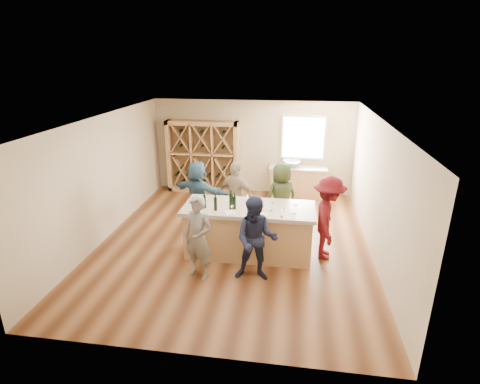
# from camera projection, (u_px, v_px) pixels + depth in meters

# --- Properties ---
(floor) EXTENTS (6.00, 7.00, 0.10)m
(floor) POSITION_uv_depth(u_px,v_px,m) (234.00, 244.00, 8.61)
(floor) COLOR brown
(floor) RESTS_ON ground
(ceiling) EXTENTS (6.00, 7.00, 0.10)m
(ceiling) POSITION_uv_depth(u_px,v_px,m) (234.00, 117.00, 7.61)
(ceiling) COLOR white
(ceiling) RESTS_ON ground
(wall_back) EXTENTS (6.00, 0.10, 2.80)m
(wall_back) POSITION_uv_depth(u_px,v_px,m) (253.00, 147.00, 11.40)
(wall_back) COLOR tan
(wall_back) RESTS_ON ground
(wall_front) EXTENTS (6.00, 0.10, 2.80)m
(wall_front) POSITION_uv_depth(u_px,v_px,m) (190.00, 272.00, 4.81)
(wall_front) COLOR tan
(wall_front) RESTS_ON ground
(wall_left) EXTENTS (0.10, 7.00, 2.80)m
(wall_left) POSITION_uv_depth(u_px,v_px,m) (102.00, 178.00, 8.53)
(wall_left) COLOR tan
(wall_left) RESTS_ON ground
(wall_right) EXTENTS (0.10, 7.00, 2.80)m
(wall_right) POSITION_uv_depth(u_px,v_px,m) (380.00, 191.00, 7.69)
(wall_right) COLOR tan
(wall_right) RESTS_ON ground
(window_frame) EXTENTS (1.30, 0.06, 1.30)m
(window_frame) POSITION_uv_depth(u_px,v_px,m) (303.00, 138.00, 11.00)
(window_frame) COLOR white
(window_frame) RESTS_ON wall_back
(window_pane) EXTENTS (1.18, 0.01, 1.18)m
(window_pane) POSITION_uv_depth(u_px,v_px,m) (303.00, 138.00, 10.97)
(window_pane) COLOR white
(window_pane) RESTS_ON wall_back
(wine_rack) EXTENTS (2.20, 0.45, 2.20)m
(wine_rack) POSITION_uv_depth(u_px,v_px,m) (203.00, 157.00, 11.45)
(wine_rack) COLOR tan
(wine_rack) RESTS_ON floor
(back_counter_base) EXTENTS (1.60, 0.58, 0.86)m
(back_counter_base) POSITION_uv_depth(u_px,v_px,m) (297.00, 183.00, 11.22)
(back_counter_base) COLOR tan
(back_counter_base) RESTS_ON floor
(back_counter_top) EXTENTS (1.70, 0.62, 0.06)m
(back_counter_top) POSITION_uv_depth(u_px,v_px,m) (298.00, 168.00, 11.06)
(back_counter_top) COLOR #A69B88
(back_counter_top) RESTS_ON back_counter_base
(sink) EXTENTS (0.54, 0.54, 0.19)m
(sink) POSITION_uv_depth(u_px,v_px,m) (292.00, 164.00, 11.05)
(sink) COLOR silver
(sink) RESTS_ON back_counter_top
(faucet) EXTENTS (0.02, 0.02, 0.30)m
(faucet) POSITION_uv_depth(u_px,v_px,m) (292.00, 160.00, 11.20)
(faucet) COLOR silver
(faucet) RESTS_ON back_counter_top
(tasting_counter_base) EXTENTS (2.60, 1.00, 1.00)m
(tasting_counter_base) POSITION_uv_depth(u_px,v_px,m) (249.00, 232.00, 7.94)
(tasting_counter_base) COLOR tan
(tasting_counter_base) RESTS_ON floor
(tasting_counter_top) EXTENTS (2.72, 1.12, 0.08)m
(tasting_counter_top) POSITION_uv_depth(u_px,v_px,m) (249.00, 208.00, 7.76)
(tasting_counter_top) COLOR #A69B88
(tasting_counter_top) RESTS_ON tasting_counter_base
(wine_bottle_a) EXTENTS (0.07, 0.07, 0.27)m
(wine_bottle_a) POSITION_uv_depth(u_px,v_px,m) (204.00, 202.00, 7.64)
(wine_bottle_a) COLOR black
(wine_bottle_a) RESTS_ON tasting_counter_top
(wine_bottle_b) EXTENTS (0.08, 0.08, 0.27)m
(wine_bottle_b) POSITION_uv_depth(u_px,v_px,m) (215.00, 204.00, 7.51)
(wine_bottle_b) COLOR black
(wine_bottle_b) RESTS_ON tasting_counter_top
(wine_bottle_d) EXTENTS (0.11, 0.11, 0.33)m
(wine_bottle_d) POSITION_uv_depth(u_px,v_px,m) (231.00, 201.00, 7.56)
(wine_bottle_d) COLOR black
(wine_bottle_d) RESTS_ON tasting_counter_top
(wine_bottle_e) EXTENTS (0.07, 0.07, 0.27)m
(wine_bottle_e) POSITION_uv_depth(u_px,v_px,m) (234.00, 203.00, 7.58)
(wine_bottle_e) COLOR black
(wine_bottle_e) RESTS_ON tasting_counter_top
(wine_glass_a) EXTENTS (0.08, 0.08, 0.18)m
(wine_glass_a) POSITION_uv_depth(u_px,v_px,m) (232.00, 210.00, 7.35)
(wine_glass_a) COLOR white
(wine_glass_a) RESTS_ON tasting_counter_top
(wine_glass_b) EXTENTS (0.09, 0.09, 0.18)m
(wine_glass_b) POSITION_uv_depth(u_px,v_px,m) (253.00, 212.00, 7.25)
(wine_glass_b) COLOR white
(wine_glass_b) RESTS_ON tasting_counter_top
(wine_glass_c) EXTENTS (0.08, 0.08, 0.16)m
(wine_glass_c) POSITION_uv_depth(u_px,v_px,m) (282.00, 213.00, 7.22)
(wine_glass_c) COLOR white
(wine_glass_c) RESTS_ON tasting_counter_top
(wine_glass_d) EXTENTS (0.07, 0.07, 0.17)m
(wine_glass_d) POSITION_uv_depth(u_px,v_px,m) (271.00, 207.00, 7.52)
(wine_glass_d) COLOR white
(wine_glass_d) RESTS_ON tasting_counter_top
(wine_glass_e) EXTENTS (0.08, 0.08, 0.19)m
(wine_glass_e) POSITION_uv_depth(u_px,v_px,m) (295.00, 209.00, 7.37)
(wine_glass_e) COLOR white
(wine_glass_e) RESTS_ON tasting_counter_top
(tasting_menu_a) EXTENTS (0.27, 0.32, 0.00)m
(tasting_menu_a) POSITION_uv_depth(u_px,v_px,m) (230.00, 212.00, 7.46)
(tasting_menu_a) COLOR white
(tasting_menu_a) RESTS_ON tasting_counter_top
(tasting_menu_b) EXTENTS (0.30, 0.36, 0.00)m
(tasting_menu_b) POSITION_uv_depth(u_px,v_px,m) (261.00, 215.00, 7.32)
(tasting_menu_b) COLOR white
(tasting_menu_b) RESTS_ON tasting_counter_top
(tasting_menu_c) EXTENTS (0.29, 0.34, 0.00)m
(tasting_menu_c) POSITION_uv_depth(u_px,v_px,m) (288.00, 216.00, 7.29)
(tasting_menu_c) COLOR white
(tasting_menu_c) RESTS_ON tasting_counter_top
(person_near_left) EXTENTS (0.72, 0.62, 1.64)m
(person_near_left) POSITION_uv_depth(u_px,v_px,m) (198.00, 238.00, 6.99)
(person_near_left) COLOR slate
(person_near_left) RESTS_ON floor
(person_near_right) EXTENTS (0.81, 0.46, 1.66)m
(person_near_right) POSITION_uv_depth(u_px,v_px,m) (256.00, 240.00, 6.90)
(person_near_right) COLOR #191E38
(person_near_right) RESTS_ON floor
(person_server) EXTENTS (0.60, 1.18, 1.78)m
(person_server) POSITION_uv_depth(u_px,v_px,m) (328.00, 218.00, 7.66)
(person_server) COLOR #590F14
(person_server) RESTS_ON floor
(person_far_mid) EXTENTS (1.11, 0.87, 1.69)m
(person_far_mid) POSITION_uv_depth(u_px,v_px,m) (236.00, 196.00, 8.97)
(person_far_mid) COLOR gray
(person_far_mid) RESTS_ON floor
(person_far_right) EXTENTS (0.98, 0.88, 1.68)m
(person_far_right) POSITION_uv_depth(u_px,v_px,m) (281.00, 197.00, 8.94)
(person_far_right) COLOR #263319
(person_far_right) RESTS_ON floor
(person_far_left) EXTENTS (1.62, 1.05, 1.64)m
(person_far_left) POSITION_uv_depth(u_px,v_px,m) (198.00, 193.00, 9.25)
(person_far_left) COLOR #335972
(person_far_left) RESTS_ON floor
(wine_glass_f) EXTENTS (0.07, 0.07, 0.18)m
(wine_glass_f) POSITION_uv_depth(u_px,v_px,m) (248.00, 199.00, 7.90)
(wine_glass_f) COLOR white
(wine_glass_f) RESTS_ON tasting_counter_top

